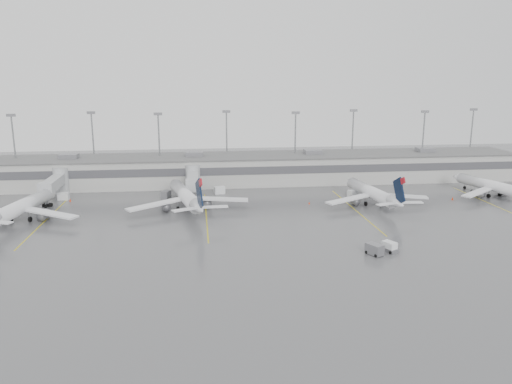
{
  "coord_description": "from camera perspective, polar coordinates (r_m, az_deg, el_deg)",
  "views": [
    {
      "loc": [
        -19.15,
        -85.81,
        30.85
      ],
      "look_at": [
        -6.07,
        24.0,
        5.0
      ],
      "focal_mm": 35.0,
      "sensor_mm": 36.0,
      "label": 1
    }
  ],
  "objects": [
    {
      "name": "stand_markings",
      "position": [
        115.65,
        2.99,
        -2.33
      ],
      "size": [
        105.25,
        40.0,
        0.01
      ],
      "color": "#D8C60C",
      "rests_on": "ground"
    },
    {
      "name": "baggage_cart",
      "position": [
        90.86,
        13.39,
        -6.38
      ],
      "size": [
        2.99,
        3.55,
        1.98
      ],
      "rotation": [
        0.0,
        0.0,
        0.48
      ],
      "color": "slate",
      "rests_on": "ground"
    },
    {
      "name": "jet_mid_right",
      "position": [
        124.82,
        13.23,
        -0.09
      ],
      "size": [
        26.38,
        29.72,
        9.63
      ],
      "rotation": [
        0.0,
        0.0,
        0.12
      ],
      "color": "white",
      "rests_on": "ground"
    },
    {
      "name": "cone_d",
      "position": [
        136.39,
        21.54,
        -0.68
      ],
      "size": [
        0.5,
        0.5,
        0.79
      ],
      "primitive_type": "cone",
      "color": "red",
      "rests_on": "ground"
    },
    {
      "name": "jet_far_left",
      "position": [
        119.42,
        -25.32,
        -1.55
      ],
      "size": [
        27.41,
        31.01,
        10.12
      ],
      "rotation": [
        0.0,
        0.0,
        -0.19
      ],
      "color": "white",
      "rests_on": "ground"
    },
    {
      "name": "cone_c",
      "position": [
        123.42,
        6.1,
        -1.25
      ],
      "size": [
        0.38,
        0.38,
        0.61
      ],
      "primitive_type": "cone",
      "color": "red",
      "rests_on": "ground"
    },
    {
      "name": "gse_uld_a",
      "position": [
        136.09,
        -21.14,
        -0.45
      ],
      "size": [
        2.69,
        1.87,
        1.85
      ],
      "primitive_type": "cube",
      "rotation": [
        0.0,
        0.0,
        -0.05
      ],
      "color": "white",
      "rests_on": "ground"
    },
    {
      "name": "cone_b",
      "position": [
        122.61,
        -6.29,
        -1.33
      ],
      "size": [
        0.44,
        0.44,
        0.7
      ],
      "primitive_type": "cone",
      "color": "red",
      "rests_on": "ground"
    },
    {
      "name": "light_masts",
      "position": [
        151.95,
        0.5,
        6.04
      ],
      "size": [
        142.4,
        8.0,
        20.6
      ],
      "color": "gray",
      "rests_on": "ground"
    },
    {
      "name": "jet_far_right",
      "position": [
        143.64,
        25.54,
        0.62
      ],
      "size": [
        24.59,
        27.94,
        9.23
      ],
      "rotation": [
        0.0,
        0.0,
        0.26
      ],
      "color": "white",
      "rests_on": "ground"
    },
    {
      "name": "jet_bridge_left",
      "position": [
        139.1,
        -21.8,
        1.02
      ],
      "size": [
        4.0,
        17.2,
        7.0
      ],
      "color": "#ADB0B3",
      "rests_on": "ground"
    },
    {
      "name": "gse_uld_c",
      "position": [
        132.3,
        11.03,
        -0.17
      ],
      "size": [
        3.0,
        2.49,
        1.82
      ],
      "primitive_type": "cube",
      "rotation": [
        0.0,
        0.0,
        0.35
      ],
      "color": "white",
      "rests_on": "ground"
    },
    {
      "name": "ground",
      "position": [
        93.17,
        5.49,
        -6.24
      ],
      "size": [
        260.0,
        260.0,
        0.0
      ],
      "primitive_type": "plane",
      "color": "#535355",
      "rests_on": "ground"
    },
    {
      "name": "jet_mid_left",
      "position": [
        117.97,
        -7.95,
        -0.5
      ],
      "size": [
        28.14,
        31.9,
        10.47
      ],
      "rotation": [
        0.0,
        0.0,
        0.23
      ],
      "color": "white",
      "rests_on": "ground"
    },
    {
      "name": "terminal",
      "position": [
        147.49,
        0.78,
        2.74
      ],
      "size": [
        152.0,
        17.0,
        9.45
      ],
      "color": "#AAA9A4",
      "rests_on": "ground"
    },
    {
      "name": "baggage_tug",
      "position": [
        93.13,
        14.99,
        -6.18
      ],
      "size": [
        2.93,
        3.41,
        1.88
      ],
      "rotation": [
        0.0,
        0.0,
        0.48
      ],
      "color": "white",
      "rests_on": "ground"
    },
    {
      "name": "gse_uld_b",
      "position": [
        133.84,
        -4.19,
        0.22
      ],
      "size": [
        3.04,
        2.32,
        1.93
      ],
      "primitive_type": "cube",
      "rotation": [
        0.0,
        0.0,
        0.2
      ],
      "color": "white",
      "rests_on": "ground"
    },
    {
      "name": "cone_a",
      "position": [
        133.63,
        -20.47,
        -0.87
      ],
      "size": [
        0.48,
        0.48,
        0.77
      ],
      "primitive_type": "cone",
      "color": "red",
      "rests_on": "ground"
    },
    {
      "name": "jet_bridge_right",
      "position": [
        134.27,
        -7.23,
        1.46
      ],
      "size": [
        4.0,
        17.2,
        7.0
      ],
      "color": "#ADB0B3",
      "rests_on": "ground"
    },
    {
      "name": "gse_loader",
      "position": [
        131.1,
        -10.27,
        -0.26
      ],
      "size": [
        2.69,
        3.35,
        1.82
      ],
      "primitive_type": "cube",
      "rotation": [
        0.0,
        0.0,
        -0.35
      ],
      "color": "slate",
      "rests_on": "ground"
    }
  ]
}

